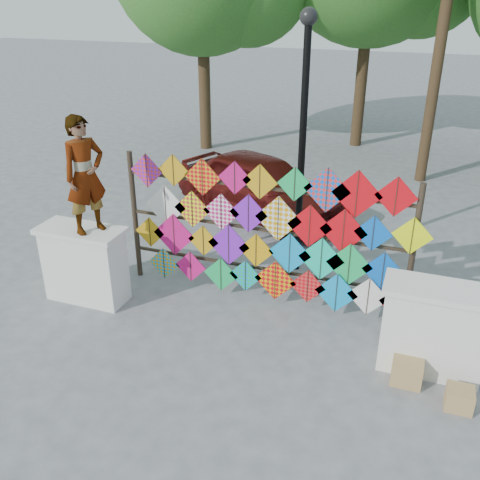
# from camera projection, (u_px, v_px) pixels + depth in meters

# --- Properties ---
(ground) EXTENTS (80.00, 80.00, 0.00)m
(ground) POSITION_uv_depth(u_px,v_px,m) (245.00, 322.00, 8.32)
(ground) COLOR gray
(ground) RESTS_ON ground
(parapet_left) EXTENTS (1.40, 0.65, 1.28)m
(parapet_left) POSITION_uv_depth(u_px,v_px,m) (85.00, 264.00, 8.69)
(parapet_left) COLOR silver
(parapet_left) RESTS_ON ground
(parapet_right) EXTENTS (1.40, 0.65, 1.28)m
(parapet_right) POSITION_uv_depth(u_px,v_px,m) (433.00, 329.00, 7.04)
(parapet_right) COLOR silver
(parapet_right) RESTS_ON ground
(kite_rack) EXTENTS (4.91, 0.24, 2.41)m
(kite_rack) POSITION_uv_depth(u_px,v_px,m) (268.00, 234.00, 8.37)
(kite_rack) COLOR #2D2219
(kite_rack) RESTS_ON ground
(vendor_woman) EXTENTS (0.68, 0.78, 1.81)m
(vendor_woman) POSITION_uv_depth(u_px,v_px,m) (85.00, 175.00, 7.97)
(vendor_woman) COLOR #99999E
(vendor_woman) RESTS_ON parapet_left
(sedan) EXTENTS (4.46, 3.15, 1.41)m
(sedan) POSITION_uv_depth(u_px,v_px,m) (261.00, 185.00, 11.95)
(sedan) COLOR #4F0F0D
(sedan) RESTS_ON ground
(lamppost) EXTENTS (0.28, 0.28, 4.46)m
(lamppost) POSITION_uv_depth(u_px,v_px,m) (303.00, 124.00, 8.77)
(lamppost) COLOR black
(lamppost) RESTS_ON ground
(cardboard_box_near) EXTENTS (0.39, 0.35, 0.35)m
(cardboard_box_near) POSITION_uv_depth(u_px,v_px,m) (407.00, 371.00, 7.00)
(cardboard_box_near) COLOR tan
(cardboard_box_near) RESTS_ON ground
(cardboard_box_far) EXTENTS (0.33, 0.31, 0.28)m
(cardboard_box_far) POSITION_uv_depth(u_px,v_px,m) (459.00, 398.00, 6.58)
(cardboard_box_far) COLOR tan
(cardboard_box_far) RESTS_ON ground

